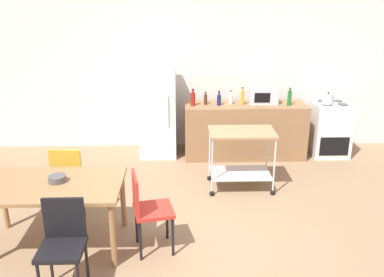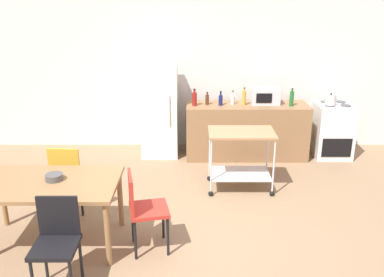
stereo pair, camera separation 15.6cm
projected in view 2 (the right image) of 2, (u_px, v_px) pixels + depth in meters
name	position (u px, v px, depth m)	size (l,w,h in m)	color
ground_plane	(194.00, 241.00, 4.71)	(12.00, 12.00, 0.00)	#8C7051
back_wall	(193.00, 65.00, 7.25)	(8.40, 0.12, 2.90)	silver
kitchen_counter	(247.00, 131.00, 7.01)	(2.00, 0.64, 0.90)	olive
dining_table	(49.00, 189.00, 4.45)	(1.50, 0.90, 0.75)	olive
chair_black	(58.00, 238.00, 3.82)	(0.40, 0.40, 0.89)	black
chair_mustard	(70.00, 173.00, 5.19)	(0.43, 0.43, 0.89)	gold
chair_red	(144.00, 206.00, 4.40)	(0.47, 0.47, 0.89)	#B72D23
stove_oven	(333.00, 130.00, 7.03)	(0.60, 0.61, 0.92)	white
refrigerator	(161.00, 110.00, 7.00)	(0.60, 0.63, 1.55)	white
kitchen_cart	(242.00, 150.00, 5.80)	(0.91, 0.57, 0.85)	#A37A51
bottle_hot_sauce	(195.00, 99.00, 6.77)	(0.08, 0.08, 0.28)	maroon
bottle_soda	(208.00, 99.00, 6.84)	(0.06, 0.06, 0.21)	#4C2D19
bottle_olive_oil	(222.00, 100.00, 6.79)	(0.07, 0.07, 0.23)	navy
bottle_sparkling_water	(233.00, 99.00, 6.85)	(0.07, 0.07, 0.23)	silver
bottle_sesame_oil	(245.00, 98.00, 6.80)	(0.06, 0.06, 0.29)	gold
microwave	(266.00, 96.00, 6.89)	(0.46, 0.35, 0.26)	silver
bottle_wine	(293.00, 98.00, 6.74)	(0.07, 0.07, 0.29)	#1E6628
fruit_bowl	(55.00, 177.00, 4.45)	(0.19, 0.19, 0.07)	#4C4C4C
kettle	(332.00, 100.00, 6.75)	(0.24, 0.17, 0.19)	silver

